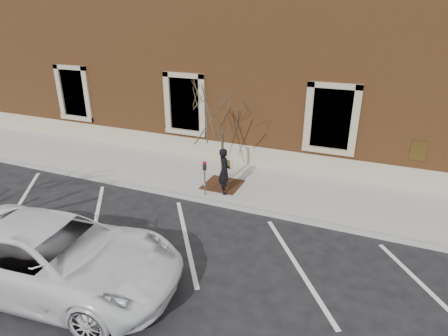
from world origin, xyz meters
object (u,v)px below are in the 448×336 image
at_px(man, 224,171).
at_px(parking_meter, 205,172).
at_px(white_truck, 55,256).
at_px(sapling, 222,115).

bearing_deg(man, parking_meter, 96.19).
bearing_deg(white_truck, parking_meter, -20.20).
height_order(parking_meter, white_truck, white_truck).
bearing_deg(white_truck, sapling, -20.15).
bearing_deg(sapling, parking_meter, -103.09).
xyz_separation_m(parking_meter, white_truck, (-1.27, -5.30, -0.19)).
bearing_deg(white_truck, man, -24.09).
relative_size(parking_meter, sapling, 0.33).
xyz_separation_m(sapling, white_truck, (-1.50, -6.29, -1.95)).
relative_size(parking_meter, white_truck, 0.21).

